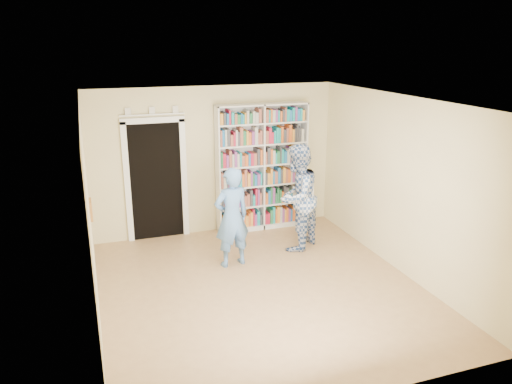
% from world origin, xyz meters
% --- Properties ---
extents(floor, '(5.00, 5.00, 0.00)m').
position_xyz_m(floor, '(0.00, 0.00, 0.00)').
color(floor, '#A2784E').
rests_on(floor, ground).
extents(ceiling, '(5.00, 5.00, 0.00)m').
position_xyz_m(ceiling, '(0.00, 0.00, 2.70)').
color(ceiling, white).
rests_on(ceiling, wall_back).
extents(wall_back, '(4.50, 0.00, 4.50)m').
position_xyz_m(wall_back, '(0.00, 2.50, 1.35)').
color(wall_back, beige).
rests_on(wall_back, floor).
extents(wall_left, '(0.00, 5.00, 5.00)m').
position_xyz_m(wall_left, '(-2.25, 0.00, 1.35)').
color(wall_left, beige).
rests_on(wall_left, floor).
extents(wall_right, '(0.00, 5.00, 5.00)m').
position_xyz_m(wall_right, '(2.25, 0.00, 1.35)').
color(wall_right, beige).
rests_on(wall_right, floor).
extents(bookshelf, '(1.72, 0.32, 2.37)m').
position_xyz_m(bookshelf, '(0.84, 2.34, 1.20)').
color(bookshelf, white).
rests_on(bookshelf, floor).
extents(doorway, '(1.10, 0.08, 2.43)m').
position_xyz_m(doorway, '(-1.10, 2.48, 1.18)').
color(doorway, black).
rests_on(doorway, floor).
extents(wall_art, '(0.03, 0.25, 0.25)m').
position_xyz_m(wall_art, '(-2.23, 0.20, 1.40)').
color(wall_art, brown).
rests_on(wall_art, wall_left).
extents(man_blue, '(0.65, 0.48, 1.61)m').
position_xyz_m(man_blue, '(-0.16, 0.91, 0.80)').
color(man_blue, '#5786C3').
rests_on(man_blue, floor).
extents(man_plaid, '(1.13, 1.10, 1.84)m').
position_xyz_m(man_plaid, '(1.07, 1.21, 0.92)').
color(man_plaid, '#2B4A83').
rests_on(man_plaid, floor).
extents(paper_sheet, '(0.20, 0.10, 0.31)m').
position_xyz_m(paper_sheet, '(1.21, 1.02, 1.04)').
color(paper_sheet, white).
rests_on(paper_sheet, man_plaid).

